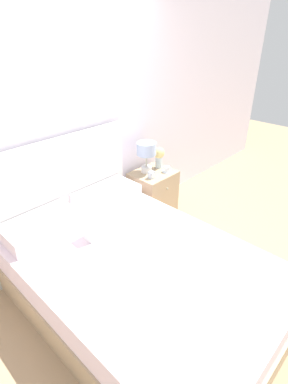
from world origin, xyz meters
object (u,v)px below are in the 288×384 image
Objects in this scene: nightstand at (153,195)px; teacup at (167,170)px; table_lamp at (146,151)px; alarm_clock at (151,175)px; flower_vase at (159,156)px; bed at (134,275)px.

teacup reaches higher than nightstand.
table_lamp reaches higher than teacup.
teacup is (0.12, -0.10, 0.33)m from nightstand.
nightstand is 1.69× the size of table_lamp.
alarm_clock is at bearing 174.73° from teacup.
nightstand is at bearing -162.18° from flower_vase.
bed is 1.54m from flower_vase.
bed reaches higher than teacup.
bed is at bearing -146.37° from flower_vase.
flower_vase reaches higher than teacup.
flower_vase is 3.24× the size of alarm_clock.
nightstand is 0.56m from table_lamp.
bed is 3.60× the size of nightstand.
nightstand is 0.36m from teacup.
bed is 1.32m from nightstand.
bed is 6.07× the size of table_lamp.
flower_vase is (0.19, -0.02, -0.10)m from table_lamp.
nightstand is (1.07, 0.77, 0.01)m from bed.
nightstand is at bearing 139.29° from teacup.
bed is at bearing -140.98° from table_lamp.
teacup is (1.19, 0.66, 0.34)m from bed.
teacup is at bearing -5.27° from alarm_clock.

